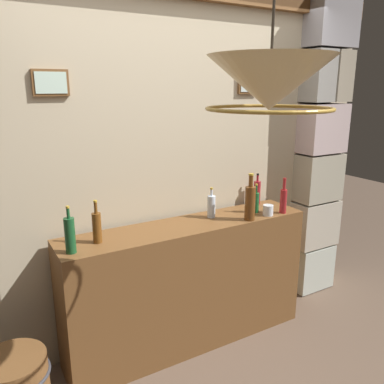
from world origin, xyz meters
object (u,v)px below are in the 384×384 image
object	(u,v)px
liquor_bottle_amaro	(97,227)
liquor_bottle_sherry	(257,192)
liquor_bottle_vodka	(256,202)
liquor_bottle_scotch	(283,200)
liquor_bottle_mezcal	(70,235)
pendant_lamp	(270,85)
liquor_bottle_whiskey	(250,202)
liquor_bottle_rum	(211,206)
glass_tumbler_rocks	(268,210)

from	to	relation	value
liquor_bottle_amaro	liquor_bottle_sherry	bearing A→B (deg)	6.59
liquor_bottle_vodka	liquor_bottle_scotch	xyz separation A→B (m)	(0.17, -0.12, 0.02)
liquor_bottle_mezcal	pendant_lamp	xyz separation A→B (m)	(0.67, -0.91, 0.85)
liquor_bottle_amaro	liquor_bottle_vodka	xyz separation A→B (m)	(1.25, -0.01, -0.02)
liquor_bottle_sherry	liquor_bottle_amaro	xyz separation A→B (m)	(-1.41, -0.16, 0.00)
liquor_bottle_sherry	liquor_bottle_whiskey	world-z (taller)	liquor_bottle_whiskey
liquor_bottle_rum	liquor_bottle_vodka	bearing A→B (deg)	-11.11
pendant_lamp	liquor_bottle_rum	bearing A→B (deg)	69.11
liquor_bottle_rum	liquor_bottle_amaro	world-z (taller)	liquor_bottle_amaro
liquor_bottle_rum	glass_tumbler_rocks	world-z (taller)	liquor_bottle_rum
pendant_lamp	liquor_bottle_sherry	bearing A→B (deg)	51.34
liquor_bottle_rum	liquor_bottle_amaro	distance (m)	0.89
liquor_bottle_amaro	liquor_bottle_scotch	xyz separation A→B (m)	(1.43, -0.14, 0.00)
liquor_bottle_amaro	liquor_bottle_mezcal	world-z (taller)	liquor_bottle_mezcal
liquor_bottle_whiskey	liquor_bottle_scotch	distance (m)	0.33
liquor_bottle_vodka	liquor_bottle_scotch	bearing A→B (deg)	-35.07
liquor_bottle_rum	liquor_bottle_whiskey	world-z (taller)	liquor_bottle_whiskey
liquor_bottle_amaro	pendant_lamp	world-z (taller)	pendant_lamp
liquor_bottle_amaro	liquor_bottle_vodka	bearing A→B (deg)	-0.63
liquor_bottle_rum	liquor_bottle_scotch	bearing A→B (deg)	-19.75
liquor_bottle_rum	glass_tumbler_rocks	xyz separation A→B (m)	(0.40, -0.18, -0.05)
pendant_lamp	liquor_bottle_mezcal	bearing A→B (deg)	126.43
liquor_bottle_whiskey	glass_tumbler_rocks	distance (m)	0.21
liquor_bottle_whiskey	glass_tumbler_rocks	size ratio (longest dim) A/B	4.30
liquor_bottle_sherry	liquor_bottle_vodka	world-z (taller)	liquor_bottle_sherry
liquor_bottle_mezcal	liquor_bottle_scotch	bearing A→B (deg)	-2.10
liquor_bottle_mezcal	glass_tumbler_rocks	xyz separation A→B (m)	(1.47, -0.05, -0.07)
liquor_bottle_sherry	liquor_bottle_scotch	world-z (taller)	liquor_bottle_scotch
liquor_bottle_rum	liquor_bottle_whiskey	xyz separation A→B (m)	(0.21, -0.19, 0.05)
liquor_bottle_vodka	liquor_bottle_scotch	distance (m)	0.21
liquor_bottle_whiskey	pendant_lamp	xyz separation A→B (m)	(-0.61, -0.85, 0.82)
liquor_bottle_rum	liquor_bottle_mezcal	distance (m)	1.08
liquor_bottle_vodka	liquor_bottle_mezcal	distance (m)	1.44
liquor_bottle_rum	glass_tumbler_rocks	bearing A→B (deg)	-24.35
liquor_bottle_mezcal	pendant_lamp	bearing A→B (deg)	-53.57
liquor_bottle_scotch	pendant_lamp	xyz separation A→B (m)	(-0.94, -0.85, 0.85)
liquor_bottle_vodka	pendant_lamp	world-z (taller)	pendant_lamp
liquor_bottle_amaro	liquor_bottle_whiskey	bearing A→B (deg)	-7.03
liquor_bottle_mezcal	pendant_lamp	size ratio (longest dim) A/B	0.51
liquor_bottle_vodka	liquor_bottle_sherry	bearing A→B (deg)	48.37
liquor_bottle_scotch	pendant_lamp	distance (m)	1.53
liquor_bottle_sherry	pendant_lamp	distance (m)	1.71
liquor_bottle_sherry	liquor_bottle_amaro	bearing A→B (deg)	-173.41
liquor_bottle_whiskey	liquor_bottle_mezcal	world-z (taller)	liquor_bottle_whiskey
liquor_bottle_sherry	liquor_bottle_whiskey	xyz separation A→B (m)	(-0.31, -0.30, 0.04)
liquor_bottle_rum	pendant_lamp	distance (m)	1.42
liquor_bottle_whiskey	liquor_bottle_scotch	world-z (taller)	liquor_bottle_whiskey
liquor_bottle_mezcal	liquor_bottle_amaro	bearing A→B (deg)	22.46
liquor_bottle_vodka	glass_tumbler_rocks	size ratio (longest dim) A/B	2.81
liquor_bottle_scotch	liquor_bottle_whiskey	bearing A→B (deg)	-179.89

